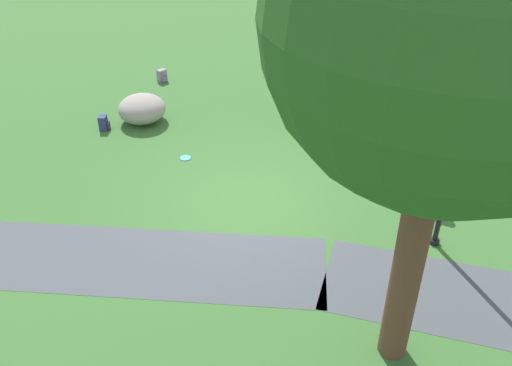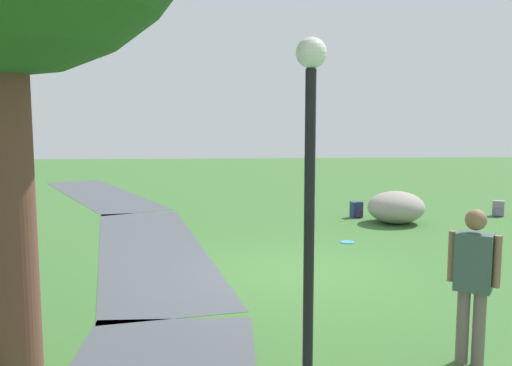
{
  "view_description": "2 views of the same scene",
  "coord_description": "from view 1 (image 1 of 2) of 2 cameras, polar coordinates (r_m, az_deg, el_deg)",
  "views": [
    {
      "loc": [
        -2.85,
        9.15,
        6.62
      ],
      "look_at": [
        -0.49,
        1.13,
        1.3
      ],
      "focal_mm": 37.39,
      "sensor_mm": 36.0,
      "label": 1
    },
    {
      "loc": [
        -8.96,
        1.1,
        2.61
      ],
      "look_at": [
        0.91,
        0.51,
        1.39
      ],
      "focal_mm": 39.34,
      "sensor_mm": 36.0,
      "label": 2
    }
  ],
  "objects": [
    {
      "name": "backpack_by_boulder",
      "position": [
        15.22,
        -15.99,
        6.19
      ],
      "size": [
        0.32,
        0.33,
        0.4
      ],
      "color": "navy",
      "rests_on": "ground"
    },
    {
      "name": "lawn_boulder",
      "position": [
        15.35,
        -12.1,
        7.77
      ],
      "size": [
        1.76,
        1.79,
        0.77
      ],
      "color": "gray",
      "rests_on": "ground"
    },
    {
      "name": "woman_with_handbag",
      "position": [
        15.17,
        7.33,
        10.65
      ],
      "size": [
        0.25,
        0.52,
        1.78
      ],
      "color": "#6D575E",
      "rests_on": "ground"
    },
    {
      "name": "footpath_segment_mid",
      "position": [
        10.51,
        -15.04,
        -7.89
      ],
      "size": [
        8.23,
        3.51,
        0.01
      ],
      "color": "#484C53",
      "rests_on": "ground"
    },
    {
      "name": "handbag_on_grass",
      "position": [
        15.24,
        4.12,
        7.24
      ],
      "size": [
        0.36,
        0.36,
        0.31
      ],
      "color": "brown",
      "rests_on": "ground"
    },
    {
      "name": "lamp_post",
      "position": [
        10.02,
        20.49,
        3.11
      ],
      "size": [
        0.28,
        0.28,
        3.29
      ],
      "color": "black",
      "rests_on": "ground"
    },
    {
      "name": "large_shade_tree",
      "position": [
        6.17,
        20.73,
        15.78
      ],
      "size": [
        4.23,
        4.23,
        7.19
      ],
      "color": "brown",
      "rests_on": "ground"
    },
    {
      "name": "spare_backpack_on_lawn",
      "position": [
        18.12,
        -10.01,
        11.22
      ],
      "size": [
        0.34,
        0.34,
        0.4
      ],
      "color": "gray",
      "rests_on": "ground"
    },
    {
      "name": "frisbee_on_grass",
      "position": [
        13.42,
        -7.56,
        2.67
      ],
      "size": [
        0.28,
        0.28,
        0.02
      ],
      "color": "#3A9EE2",
      "rests_on": "ground"
    },
    {
      "name": "passerby_on_path",
      "position": [
        12.06,
        17.51,
        2.82
      ],
      "size": [
        0.4,
        0.45,
        1.65
      ],
      "color": "#705E5A",
      "rests_on": "ground"
    },
    {
      "name": "man_near_boulder",
      "position": [
        14.8,
        14.99,
        8.8
      ],
      "size": [
        0.42,
        0.42,
        1.63
      ],
      "color": "beige",
      "rests_on": "ground"
    },
    {
      "name": "ground_plane",
      "position": [
        11.65,
        -0.72,
        -2.15
      ],
      "size": [
        48.0,
        48.0,
        0.0
      ],
      "primitive_type": "plane",
      "color": "#3B6A30"
    }
  ]
}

